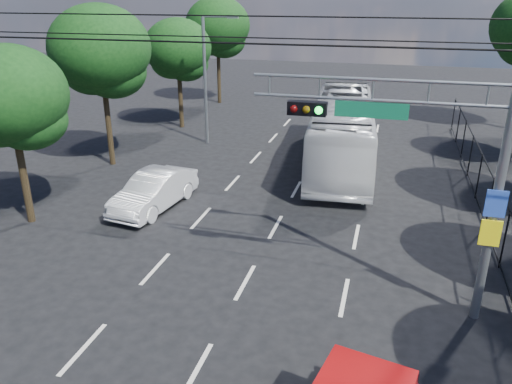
% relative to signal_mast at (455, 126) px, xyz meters
% --- Properties ---
extents(lane_markings, '(6.12, 38.00, 0.01)m').
position_rel_signal_mast_xyz_m(lane_markings, '(-5.28, 6.01, -5.24)').
color(lane_markings, beige).
rests_on(lane_markings, ground).
extents(signal_mast, '(6.43, 0.39, 9.50)m').
position_rel_signal_mast_xyz_m(signal_mast, '(0.00, 0.00, 0.00)').
color(signal_mast, slate).
rests_on(signal_mast, ground).
extents(streetlight_left, '(2.09, 0.22, 7.08)m').
position_rel_signal_mast_xyz_m(streetlight_left, '(-11.62, 14.01, -1.30)').
color(streetlight_left, slate).
rests_on(streetlight_left, ground).
extents(utility_wires, '(22.00, 5.04, 0.74)m').
position_rel_signal_mast_xyz_m(utility_wires, '(-5.28, 0.84, 1.99)').
color(utility_wires, black).
rests_on(utility_wires, ground).
extents(fence_right, '(0.06, 34.03, 2.00)m').
position_rel_signal_mast_xyz_m(fence_right, '(2.32, 4.18, -4.21)').
color(fence_right, black).
rests_on(fence_right, ground).
extents(tree_left_b, '(4.08, 4.08, 6.63)m').
position_rel_signal_mast_xyz_m(tree_left_b, '(-14.47, 2.03, -0.66)').
color(tree_left_b, black).
rests_on(tree_left_b, ground).
extents(tree_left_c, '(4.80, 4.80, 7.80)m').
position_rel_signal_mast_xyz_m(tree_left_c, '(-15.07, 9.03, 0.15)').
color(tree_left_c, black).
rests_on(tree_left_c, ground).
extents(tree_left_d, '(4.20, 4.20, 6.83)m').
position_rel_signal_mast_xyz_m(tree_left_d, '(-14.67, 17.03, -0.52)').
color(tree_left_d, black).
rests_on(tree_left_d, ground).
extents(tree_left_e, '(4.92, 4.92, 7.99)m').
position_rel_signal_mast_xyz_m(tree_left_e, '(-14.87, 25.03, 0.29)').
color(tree_left_e, black).
rests_on(tree_left_e, ground).
extents(white_bus, '(3.90, 12.41, 3.40)m').
position_rel_signal_mast_xyz_m(white_bus, '(-3.81, 12.19, -3.54)').
color(white_bus, silver).
rests_on(white_bus, ground).
extents(white_van, '(2.15, 4.68, 1.49)m').
position_rel_signal_mast_xyz_m(white_van, '(-10.45, 4.45, -4.50)').
color(white_van, silver).
rests_on(white_van, ground).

